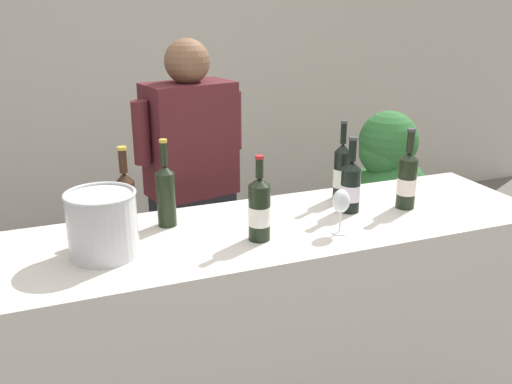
# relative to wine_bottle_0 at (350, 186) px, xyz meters

# --- Properties ---
(wall_back) EXTENTS (8.00, 0.10, 2.80)m
(wall_back) POSITION_rel_wine_bottle_0_xyz_m (-0.36, 2.57, 0.30)
(wall_back) COLOR beige
(wall_back) RESTS_ON ground_plane
(counter) EXTENTS (2.26, 0.65, 0.99)m
(counter) POSITION_rel_wine_bottle_0_xyz_m (-0.36, -0.03, -0.61)
(counter) COLOR beige
(counter) RESTS_ON ground_plane
(wine_bottle_0) EXTENTS (0.08, 0.08, 0.32)m
(wine_bottle_0) POSITION_rel_wine_bottle_0_xyz_m (0.00, 0.00, 0.00)
(wine_bottle_0) COLOR black
(wine_bottle_0) RESTS_ON counter
(wine_bottle_1) EXTENTS (0.08, 0.08, 0.35)m
(wine_bottle_1) POSITION_rel_wine_bottle_0_xyz_m (0.25, -0.05, 0.01)
(wine_bottle_1) COLOR black
(wine_bottle_1) RESTS_ON counter
(wine_bottle_2) EXTENTS (0.08, 0.08, 0.32)m
(wine_bottle_2) POSITION_rel_wine_bottle_0_xyz_m (-0.46, -0.13, 0.01)
(wine_bottle_2) COLOR black
(wine_bottle_2) RESTS_ON counter
(wine_bottle_3) EXTENTS (0.08, 0.08, 0.33)m
(wine_bottle_3) POSITION_rel_wine_bottle_0_xyz_m (-0.90, 0.15, 0.01)
(wine_bottle_3) COLOR black
(wine_bottle_3) RESTS_ON counter
(wine_bottle_4) EXTENTS (0.07, 0.07, 0.35)m
(wine_bottle_4) POSITION_rel_wine_bottle_0_xyz_m (0.04, 0.15, 0.01)
(wine_bottle_4) COLOR black
(wine_bottle_4) RESTS_ON counter
(wine_bottle_5) EXTENTS (0.07, 0.07, 0.35)m
(wine_bottle_5) POSITION_rel_wine_bottle_0_xyz_m (-0.75, 0.13, 0.02)
(wine_bottle_5) COLOR black
(wine_bottle_5) RESTS_ON counter
(wine_glass) EXTENTS (0.07, 0.07, 0.17)m
(wine_glass) POSITION_rel_wine_bottle_0_xyz_m (-0.15, -0.19, 0.01)
(wine_glass) COLOR silver
(wine_glass) RESTS_ON counter
(ice_bucket) EXTENTS (0.25, 0.25, 0.23)m
(ice_bucket) POSITION_rel_wine_bottle_0_xyz_m (-1.02, -0.06, 0.01)
(ice_bucket) COLOR silver
(ice_bucket) RESTS_ON counter
(person_server) EXTENTS (0.57, 0.32, 1.67)m
(person_server) POSITION_rel_wine_bottle_0_xyz_m (-0.50, 0.68, -0.29)
(person_server) COLOR black
(person_server) RESTS_ON ground_plane
(potted_shrub) EXTENTS (0.55, 0.58, 1.18)m
(potted_shrub) POSITION_rel_wine_bottle_0_xyz_m (0.86, 1.02, -0.42)
(potted_shrub) COLOR brown
(potted_shrub) RESTS_ON ground_plane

